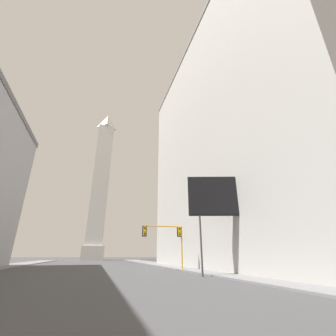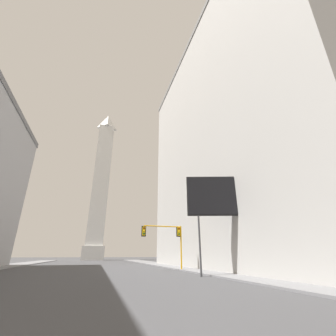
# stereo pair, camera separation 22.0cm
# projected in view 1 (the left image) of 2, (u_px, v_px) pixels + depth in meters

# --- Properties ---
(sidewalk_right) EXTENTS (5.00, 107.99, 0.15)m
(sidewalk_right) POSITION_uv_depth(u_px,v_px,m) (184.00, 268.00, 33.17)
(sidewalk_right) COLOR slate
(sidewalk_right) RESTS_ON ground_plane
(building_right) EXTENTS (27.93, 44.30, 40.24)m
(building_right) POSITION_uv_depth(u_px,v_px,m) (264.00, 145.00, 40.15)
(building_right) COLOR #B2AFAA
(building_right) RESTS_ON ground_plane
(obelisk) EXTENTS (7.73, 7.73, 61.31)m
(obelisk) POSITION_uv_depth(u_px,v_px,m) (101.00, 182.00, 91.36)
(obelisk) COLOR silver
(obelisk) RESTS_ON ground_plane
(traffic_light_mid_right) EXTENTS (5.47, 0.52, 5.44)m
(traffic_light_mid_right) POSITION_uv_depth(u_px,v_px,m) (168.00, 236.00, 29.17)
(traffic_light_mid_right) COLOR orange
(traffic_light_mid_right) RESTS_ON ground_plane
(billboard_sign) EXTENTS (6.32, 2.21, 9.49)m
(billboard_sign) POSITION_uv_depth(u_px,v_px,m) (221.00, 197.00, 22.74)
(billboard_sign) COLOR #3F3F42
(billboard_sign) RESTS_ON ground_plane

